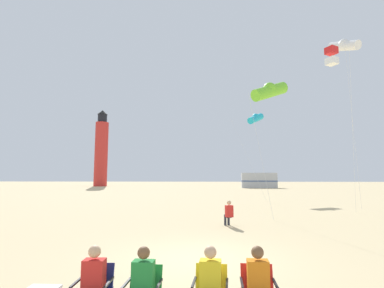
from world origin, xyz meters
TOP-DOWN VIEW (x-y plane):
  - ground at (0.00, 0.00)m, footprint 200.00×200.00m
  - camp_chair_navy at (-1.57, -3.31)m, footprint 0.57×0.58m
  - spectator_navy_chair at (-1.57, -3.45)m, footprint 0.35×0.51m
  - camp_chair_green at (-0.76, -3.34)m, footprint 0.58×0.59m
  - spectator_green_chair at (-0.77, -3.48)m, footprint 0.35×0.52m
  - camp_chair_yellow at (0.30, -3.26)m, footprint 0.60×0.61m
  - spectator_yellow_chair at (0.29, -3.39)m, footprint 0.36×0.53m
  - camp_chair_red at (1.05, -3.23)m, footprint 0.58×0.59m
  - spectator_red_chair at (1.05, -3.36)m, footprint 0.35×0.52m
  - kite_flyer_standing at (1.25, 5.27)m, footprint 0.42×0.55m
  - kite_tube_white at (10.51, 12.77)m, footprint 1.69×2.56m
  - kite_box_scarlet at (8.29, 9.88)m, footprint 1.60×1.72m
  - kite_tube_cyan at (5.44, 21.67)m, footprint 3.70×3.85m
  - kite_tube_lime at (3.94, 8.30)m, footprint 2.47×2.17m
  - lighthouse_distant at (-22.76, 53.48)m, footprint 2.80×2.80m
  - rv_van_silver at (10.11, 46.45)m, footprint 6.57×2.74m

SIDE VIEW (x-z plane):
  - ground at x=0.00m, z-range 0.00..0.00m
  - camp_chair_navy at x=-1.57m, z-range 0.09..0.91m
  - camp_chair_green at x=-0.76m, z-range 0.09..0.91m
  - camp_chair_yellow at x=0.30m, z-range 0.09..0.91m
  - camp_chair_red at x=1.05m, z-range 0.09..0.91m
  - spectator_navy_chair at x=-1.57m, z-range 0.03..1.19m
  - spectator_green_chair at x=-0.77m, z-range 0.03..1.19m
  - spectator_yellow_chair at x=0.29m, z-range 0.03..1.19m
  - spectator_red_chair at x=1.05m, z-range 0.03..1.19m
  - kite_flyer_standing at x=1.25m, z-range 0.03..1.19m
  - rv_van_silver at x=10.11m, z-range -0.01..2.79m
  - kite_tube_lime at x=3.94m, z-range 3.23..11.11m
  - lighthouse_distant at x=-22.76m, z-range -0.56..16.24m
  - kite_tube_cyan at x=5.44m, z-range 3.77..12.73m
  - kite_box_scarlet at x=8.29m, z-range 4.63..15.08m
  - kite_tube_white at x=10.51m, z-range 5.59..18.19m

